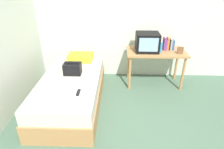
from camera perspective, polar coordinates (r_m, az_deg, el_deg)
The scene contains 13 objects.
ground_plane at distance 2.93m, azimuth 6.20°, elevation -17.68°, with size 8.00×8.00×0.00m, color #4C6B56.
wall_back at distance 4.14m, azimuth 5.34°, elevation 16.61°, with size 5.20×0.10×2.60m, color silver.
bed at distance 3.46m, azimuth -11.94°, elevation -4.82°, with size 1.00×2.00×0.53m.
desk at distance 3.95m, azimuth 12.94°, elevation 5.62°, with size 1.16×0.60×0.75m.
tv at distance 3.80m, azimuth 10.48°, elevation 9.47°, with size 0.44×0.39×0.36m.
water_bottle at distance 3.84m, azimuth 14.30°, elevation 7.87°, with size 0.06×0.06×0.19m, color #3399DB.
book_row at distance 4.02m, azimuth 16.49°, elevation 8.72°, with size 0.21×0.16×0.25m.
picture_frame at distance 3.85m, azimuth 19.73°, elevation 6.79°, with size 0.11×0.02×0.14m, color brown.
pillow at distance 3.95m, azimuth -9.39°, elevation 5.09°, with size 0.49×0.35×0.13m, color yellow.
handbag at distance 3.39m, azimuth -11.71°, elevation 1.72°, with size 0.30×0.20×0.22m.
magazine at distance 3.03m, azimuth -14.90°, elevation -4.13°, with size 0.21×0.29×0.01m, color white.
remote_dark at distance 2.87m, azimuth -10.03°, elevation -5.31°, with size 0.04×0.16×0.02m, color black.
folded_towel at distance 2.75m, azimuth -14.64°, elevation -6.73°, with size 0.28×0.22×0.08m, color white.
Camera 1 is at (-0.23, -2.06, 2.07)m, focal length 30.60 mm.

